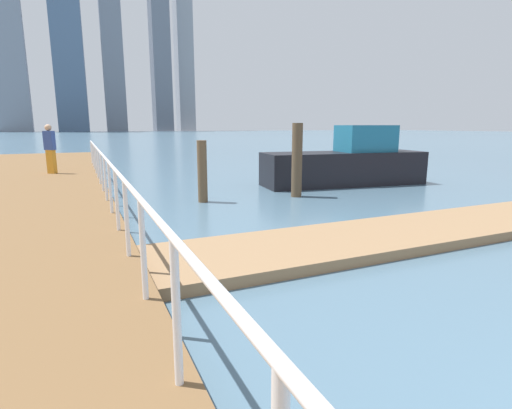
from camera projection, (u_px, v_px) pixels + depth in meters
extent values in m
plane|color=slate|center=(164.00, 171.00, 19.06)|extent=(300.00, 300.00, 0.00)
cube|color=#93704C|center=(461.00, 225.00, 8.35)|extent=(14.25, 2.00, 0.18)
cylinder|color=white|center=(177.00, 314.00, 2.63)|extent=(0.06, 0.06, 1.05)
cylinder|color=white|center=(143.00, 250.00, 3.97)|extent=(0.06, 0.06, 1.05)
cylinder|color=white|center=(127.00, 219.00, 5.30)|extent=(0.06, 0.06, 1.05)
cylinder|color=white|center=(117.00, 200.00, 6.64)|extent=(0.06, 0.06, 1.05)
cylinder|color=white|center=(110.00, 188.00, 7.98)|extent=(0.06, 0.06, 1.05)
cylinder|color=white|center=(106.00, 179.00, 9.32)|extent=(0.06, 0.06, 1.05)
cylinder|color=white|center=(102.00, 172.00, 10.66)|extent=(0.06, 0.06, 1.05)
cylinder|color=white|center=(99.00, 167.00, 12.00)|extent=(0.06, 0.06, 1.05)
cylinder|color=white|center=(97.00, 163.00, 13.34)|extent=(0.06, 0.06, 1.05)
cylinder|color=white|center=(95.00, 159.00, 14.68)|extent=(0.06, 0.06, 1.05)
cylinder|color=white|center=(94.00, 157.00, 16.02)|extent=(0.06, 0.06, 1.05)
cylinder|color=white|center=(93.00, 154.00, 17.35)|extent=(0.06, 0.06, 1.05)
cylinder|color=white|center=(92.00, 152.00, 18.69)|extent=(0.06, 0.06, 1.05)
cylinder|color=white|center=(111.00, 165.00, 7.21)|extent=(0.06, 25.41, 0.06)
cylinder|color=brown|center=(297.00, 160.00, 11.98)|extent=(0.32, 0.32, 2.24)
cylinder|color=brown|center=(202.00, 172.00, 11.17)|extent=(0.27, 0.27, 1.76)
cube|color=black|center=(344.00, 168.00, 14.58)|extent=(6.24, 2.41, 1.21)
cube|color=#1E6B8C|center=(365.00, 138.00, 14.62)|extent=(2.08, 1.58, 0.97)
cube|color=orange|center=(52.00, 162.00, 14.69)|extent=(0.34, 0.32, 0.88)
cube|color=#334C99|center=(49.00, 140.00, 14.54)|extent=(0.42, 0.39, 0.70)
sphere|color=tan|center=(48.00, 128.00, 14.45)|extent=(0.24, 0.24, 0.24)
cube|color=gray|center=(1.00, 1.00, 135.51)|extent=(12.13, 13.49, 88.74)
cube|color=slate|center=(69.00, 62.00, 149.45)|extent=(11.20, 12.48, 52.18)
cube|color=slate|center=(111.00, 34.00, 153.75)|extent=(8.06, 8.08, 75.04)
cube|color=slate|center=(161.00, 58.00, 163.65)|extent=(7.92, 6.87, 59.64)
cube|color=#8C939E|center=(184.00, 60.00, 174.90)|extent=(7.01, 8.27, 61.45)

